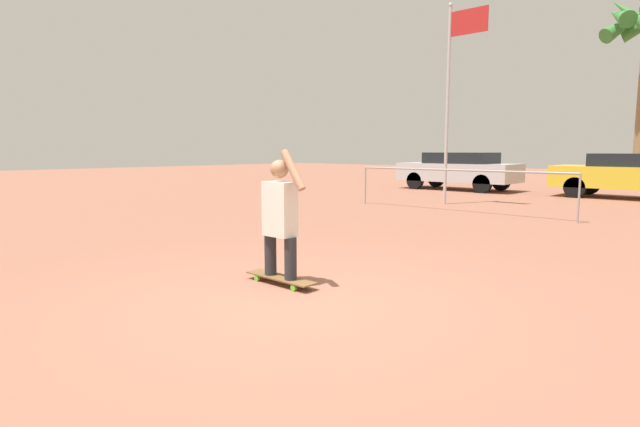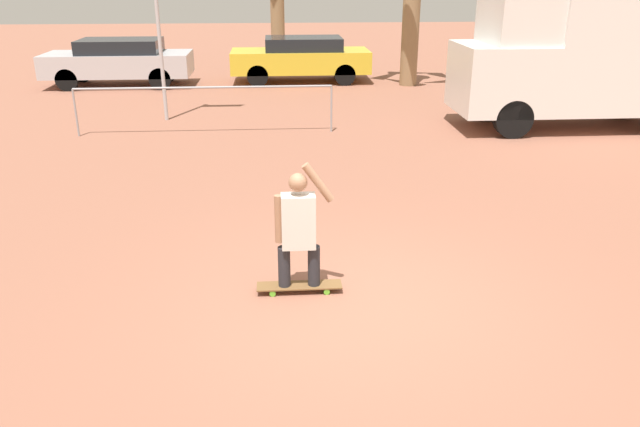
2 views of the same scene
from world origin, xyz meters
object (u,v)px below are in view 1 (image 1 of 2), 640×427
(parked_car_yellow, at_px, (632,174))
(flagpole, at_px, (452,85))
(skateboard, at_px, (281,278))
(parked_car_silver, at_px, (458,170))
(person_skateboarder, at_px, (280,213))

(parked_car_yellow, xyz_separation_m, flagpole, (-3.46, -5.45, 2.55))
(skateboard, bearing_deg, parked_car_silver, 109.83)
(skateboard, distance_m, person_skateboarder, 0.76)
(parked_car_yellow, relative_size, flagpole, 0.81)
(skateboard, distance_m, parked_car_silver, 15.15)
(skateboard, xyz_separation_m, flagpole, (-2.78, 9.14, 3.26))
(parked_car_yellow, height_order, flagpole, flagpole)
(person_skateboarder, height_order, parked_car_yellow, person_skateboarder)
(person_skateboarder, bearing_deg, flagpole, 106.93)
(skateboard, xyz_separation_m, parked_car_silver, (-5.13, 14.23, 0.72))
(parked_car_silver, bearing_deg, parked_car_yellow, 3.50)
(parked_car_yellow, relative_size, parked_car_silver, 0.99)
(flagpole, bearing_deg, skateboard, -73.06)
(parked_car_yellow, bearing_deg, flagpole, -122.41)
(parked_car_silver, relative_size, flagpole, 0.82)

